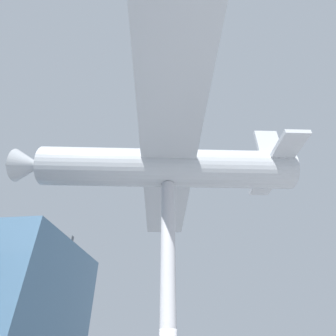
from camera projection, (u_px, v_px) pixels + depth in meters
support_pylon_central at (168, 282)px, 8.88m from camera, size 0.55×0.55×7.72m
suspended_airplane at (163, 168)px, 11.57m from camera, size 15.14×12.55×3.12m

